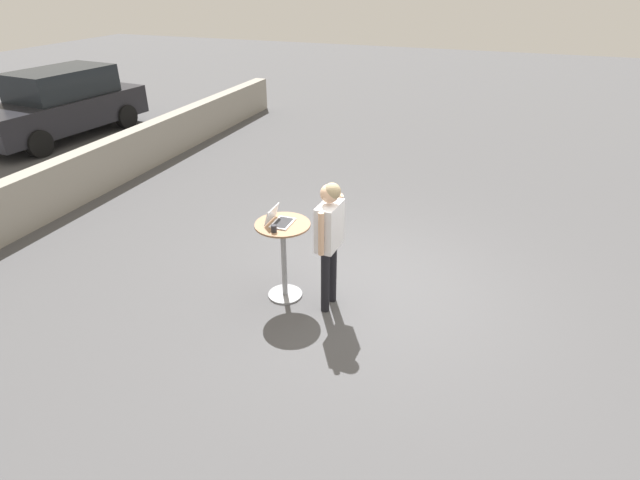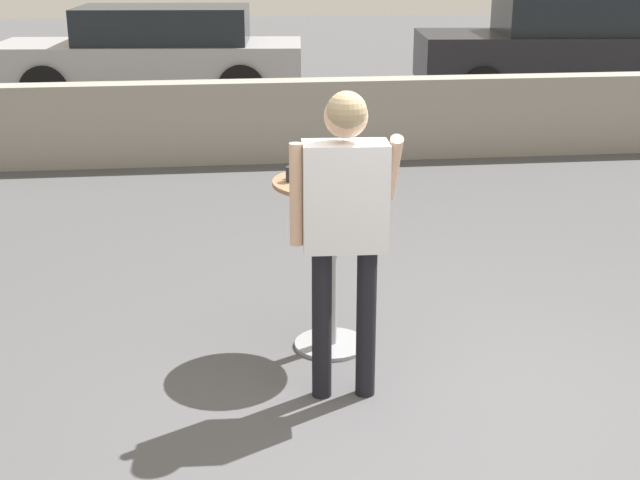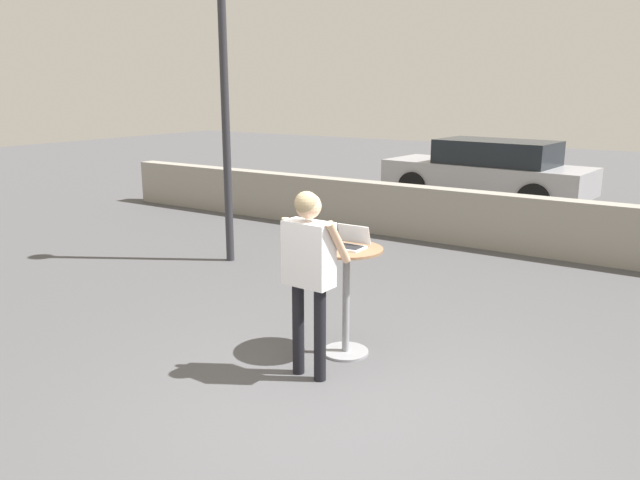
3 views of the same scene
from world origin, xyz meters
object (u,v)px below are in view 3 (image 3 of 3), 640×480
Objects in this scene: laptop at (349,243)px; parked_car_further_down at (489,171)px; cafe_table at (346,285)px; standing_person at (309,260)px; street_lamp at (224,71)px; coffee_mug at (326,240)px.

parked_car_further_down is (-1.55, 8.81, -0.37)m from laptop.
standing_person is at bearing -91.20° from cafe_table.
street_lamp reaches higher than laptop.
coffee_mug is 8.95m from parked_car_further_down.
parked_car_further_down is at bearing 99.20° from standing_person.
parked_car_further_down reaches higher than laptop.
laptop is at bearing 90.38° from cafe_table.
cafe_table is 0.75m from standing_person.
cafe_table is 0.25× the size of street_lamp.
parked_car_further_down is at bearing 75.90° from street_lamp.
street_lamp is (-3.03, 1.99, 1.68)m from coffee_mug.
parked_car_further_down is at bearing 98.44° from coffee_mug.
standing_person is 9.61m from parked_car_further_down.
laptop is at bearing 88.91° from standing_person.
coffee_mug is at bearing 178.22° from cafe_table.
laptop is 0.24m from coffee_mug.
coffee_mug is (-0.24, -0.04, 0.00)m from laptop.
standing_person is at bearing -91.09° from laptop.
coffee_mug is at bearing -81.56° from parked_car_further_down.
laptop is 0.68m from standing_person.
laptop reaches higher than cafe_table.
laptop is 4.17m from street_lamp.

